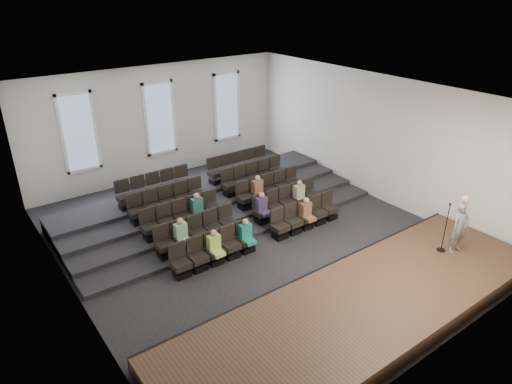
{
  "coord_description": "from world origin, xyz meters",
  "views": [
    {
      "loc": [
        -8.12,
        -11.22,
        8.19
      ],
      "look_at": [
        0.49,
        0.5,
        1.42
      ],
      "focal_mm": 32.0,
      "sensor_mm": 36.0,
      "label": 1
    }
  ],
  "objects": [
    {
      "name": "mic_stand",
      "position": [
        3.77,
        -4.84,
        0.99
      ],
      "size": [
        0.28,
        0.28,
        1.65
      ],
      "color": "black",
      "rests_on": "stage"
    },
    {
      "name": "wall_left",
      "position": [
        -6.02,
        0.0,
        2.5
      ],
      "size": [
        0.04,
        14.0,
        5.0
      ],
      "primitive_type": "cube",
      "color": "silver",
      "rests_on": "ground"
    },
    {
      "name": "ground",
      "position": [
        0.0,
        0.0,
        0.0
      ],
      "size": [
        14.0,
        14.0,
        0.0
      ],
      "primitive_type": "plane",
      "color": "black",
      "rests_on": "ground"
    },
    {
      "name": "stage_lip",
      "position": [
        0.0,
        -3.33,
        0.25
      ],
      "size": [
        11.8,
        0.06,
        0.52
      ],
      "primitive_type": "cube",
      "color": "black",
      "rests_on": "ground"
    },
    {
      "name": "speaker",
      "position": [
        4.09,
        -5.1,
        1.32
      ],
      "size": [
        0.66,
        0.5,
        1.65
      ],
      "primitive_type": "imported",
      "rotation": [
        0.0,
        0.0,
        -0.18
      ],
      "color": "slate",
      "rests_on": "stage"
    },
    {
      "name": "audience",
      "position": [
        0.0,
        0.32,
        0.81
      ],
      "size": [
        5.45,
        2.64,
        1.1
      ],
      "color": "#A2D655",
      "rests_on": "seating_rows"
    },
    {
      "name": "wall_right",
      "position": [
        6.02,
        0.0,
        2.5
      ],
      "size": [
        0.04,
        14.0,
        5.0
      ],
      "primitive_type": "cube",
      "color": "silver",
      "rests_on": "ground"
    },
    {
      "name": "seating_rows",
      "position": [
        -0.0,
        1.54,
        0.68
      ],
      "size": [
        6.8,
        4.7,
        1.67
      ],
      "color": "black",
      "rests_on": "ground"
    },
    {
      "name": "wall_back",
      "position": [
        0.0,
        7.02,
        2.5
      ],
      "size": [
        12.0,
        0.04,
        5.0
      ],
      "primitive_type": "cube",
      "color": "silver",
      "rests_on": "ground"
    },
    {
      "name": "stage",
      "position": [
        0.0,
        -5.1,
        0.25
      ],
      "size": [
        11.8,
        3.6,
        0.5
      ],
      "primitive_type": "cube",
      "color": "#45311D",
      "rests_on": "ground"
    },
    {
      "name": "windows",
      "position": [
        0.0,
        6.95,
        2.7
      ],
      "size": [
        8.44,
        0.1,
        3.24
      ],
      "color": "white",
      "rests_on": "wall_back"
    },
    {
      "name": "risers",
      "position": [
        0.0,
        3.17,
        0.2
      ],
      "size": [
        11.8,
        4.8,
        0.6
      ],
      "color": "black",
      "rests_on": "ground"
    },
    {
      "name": "wall_front",
      "position": [
        0.0,
        -7.02,
        2.5
      ],
      "size": [
        12.0,
        0.04,
        5.0
      ],
      "primitive_type": "cube",
      "color": "silver",
      "rests_on": "ground"
    },
    {
      "name": "ceiling",
      "position": [
        0.0,
        0.0,
        5.01
      ],
      "size": [
        12.0,
        14.0,
        0.02
      ],
      "primitive_type": "cube",
      "color": "white",
      "rests_on": "ground"
    }
  ]
}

